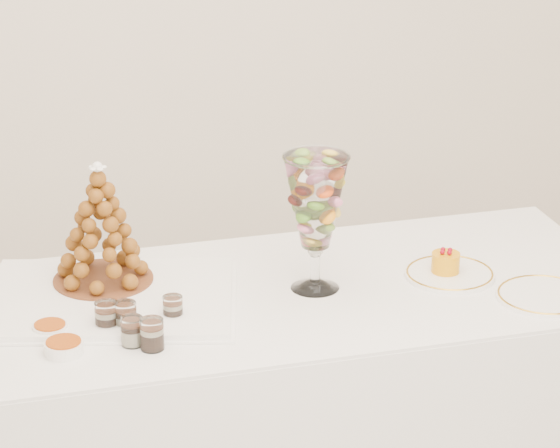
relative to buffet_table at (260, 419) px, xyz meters
name	(u,v)px	position (x,y,z in m)	size (l,w,h in m)	color
buffet_table	(260,419)	(0.00, 0.00, 0.00)	(1.98, 0.80, 0.75)	white
lace_tray	(110,298)	(-0.39, 0.06, 0.39)	(0.63, 0.48, 0.02)	white
macaron_vase	(316,204)	(0.15, 0.00, 0.62)	(0.17, 0.17, 0.37)	white
cake_plate	(450,274)	(0.53, -0.03, 0.38)	(0.25, 0.25, 0.01)	white
spare_plate	(544,296)	(0.72, -0.22, 0.38)	(0.25, 0.25, 0.01)	white
verrine_a	(107,317)	(-0.42, -0.10, 0.42)	(0.06, 0.06, 0.08)	white
verrine_b	(125,317)	(-0.37, -0.11, 0.41)	(0.06, 0.06, 0.08)	white
verrine_c	(173,309)	(-0.25, -0.09, 0.41)	(0.05, 0.05, 0.07)	white
verrine_d	(132,331)	(-0.37, -0.19, 0.41)	(0.05, 0.05, 0.07)	white
verrine_e	(152,334)	(-0.33, -0.23, 0.42)	(0.06, 0.06, 0.08)	white
ramekin_back	(50,330)	(-0.56, -0.09, 0.39)	(0.09, 0.09, 0.03)	white
ramekin_front	(64,348)	(-0.54, -0.19, 0.39)	(0.10, 0.10, 0.03)	white
croquembouche	(100,224)	(-0.39, 0.16, 0.56)	(0.27, 0.27, 0.33)	brown
mousse_cake	(446,262)	(0.52, -0.02, 0.42)	(0.08, 0.08, 0.07)	orange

